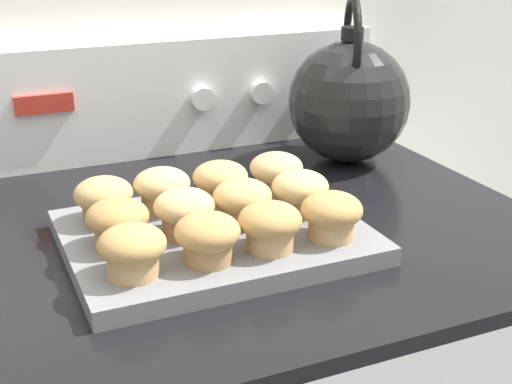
# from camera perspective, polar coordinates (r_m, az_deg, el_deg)

# --- Properties ---
(control_panel) EXTENTS (0.76, 0.07, 0.18)m
(control_panel) POSITION_cam_1_polar(r_m,az_deg,el_deg) (1.16, -8.18, 7.49)
(control_panel) COLOR white
(control_panel) RESTS_ON stove_range
(muffin_pan) EXTENTS (0.34, 0.27, 0.02)m
(muffin_pan) POSITION_cam_1_polar(r_m,az_deg,el_deg) (0.84, -3.35, -3.61)
(muffin_pan) COLOR slate
(muffin_pan) RESTS_ON stove_range
(muffin_r0_c0) EXTENTS (0.07, 0.07, 0.05)m
(muffin_r0_c0) POSITION_cam_1_polar(r_m,az_deg,el_deg) (0.73, -9.87, -4.57)
(muffin_r0_c0) COLOR tan
(muffin_r0_c0) RESTS_ON muffin_pan
(muffin_r0_c1) EXTENTS (0.07, 0.07, 0.05)m
(muffin_r0_c1) POSITION_cam_1_polar(r_m,az_deg,el_deg) (0.74, -3.91, -3.59)
(muffin_r0_c1) COLOR #A37A4C
(muffin_r0_c1) RESTS_ON muffin_pan
(muffin_r0_c2) EXTENTS (0.07, 0.07, 0.05)m
(muffin_r0_c2) POSITION_cam_1_polar(r_m,az_deg,el_deg) (0.77, 1.40, -2.62)
(muffin_r0_c2) COLOR tan
(muffin_r0_c2) RESTS_ON muffin_pan
(muffin_r0_c3) EXTENTS (0.07, 0.07, 0.05)m
(muffin_r0_c3) POSITION_cam_1_polar(r_m,az_deg,el_deg) (0.80, 6.07, -1.80)
(muffin_r0_c3) COLOR tan
(muffin_r0_c3) RESTS_ON muffin_pan
(muffin_r1_c0) EXTENTS (0.07, 0.07, 0.05)m
(muffin_r1_c0) POSITION_cam_1_polar(r_m,az_deg,el_deg) (0.79, -11.01, -2.36)
(muffin_r1_c0) COLOR #A37A4C
(muffin_r1_c0) RESTS_ON muffin_pan
(muffin_r1_c1) EXTENTS (0.07, 0.07, 0.05)m
(muffin_r1_c1) POSITION_cam_1_polar(r_m,az_deg,el_deg) (0.81, -5.75, -1.52)
(muffin_r1_c1) COLOR #A37A4C
(muffin_r1_c1) RESTS_ON muffin_pan
(muffin_r1_c2) EXTENTS (0.07, 0.07, 0.05)m
(muffin_r1_c2) POSITION_cam_1_polar(r_m,az_deg,el_deg) (0.84, -0.89, -0.67)
(muffin_r1_c2) COLOR #A37A4C
(muffin_r1_c2) RESTS_ON muffin_pan
(muffin_r1_c3) EXTENTS (0.07, 0.07, 0.05)m
(muffin_r1_c3) POSITION_cam_1_polar(r_m,az_deg,el_deg) (0.86, 3.54, 0.07)
(muffin_r1_c3) COLOR olive
(muffin_r1_c3) RESTS_ON muffin_pan
(muffin_r2_c0) EXTENTS (0.07, 0.07, 0.05)m
(muffin_r2_c0) POSITION_cam_1_polar(r_m,az_deg,el_deg) (0.86, -12.08, -0.49)
(muffin_r2_c0) COLOR olive
(muffin_r2_c0) RESTS_ON muffin_pan
(muffin_r2_c1) EXTENTS (0.07, 0.07, 0.05)m
(muffin_r2_c1) POSITION_cam_1_polar(r_m,az_deg,el_deg) (0.88, -7.52, 0.30)
(muffin_r2_c1) COLOR tan
(muffin_r2_c1) RESTS_ON muffin_pan
(muffin_r2_c2) EXTENTS (0.07, 0.07, 0.05)m
(muffin_r2_c2) POSITION_cam_1_polar(r_m,az_deg,el_deg) (0.90, -2.74, 0.90)
(muffin_r2_c2) COLOR tan
(muffin_r2_c2) RESTS_ON muffin_pan
(muffin_r2_c3) EXTENTS (0.07, 0.07, 0.05)m
(muffin_r2_c3) POSITION_cam_1_polar(r_m,az_deg,el_deg) (0.93, 1.63, 1.63)
(muffin_r2_c3) COLOR olive
(muffin_r2_c3) RESTS_ON muffin_pan
(tea_kettle) EXTENTS (0.19, 0.22, 0.26)m
(tea_kettle) POSITION_cam_1_polar(r_m,az_deg,el_deg) (1.12, 7.45, 7.39)
(tea_kettle) COLOR black
(tea_kettle) RESTS_ON stove_range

